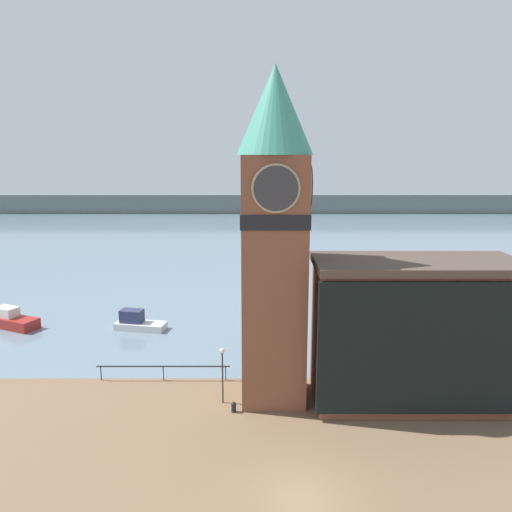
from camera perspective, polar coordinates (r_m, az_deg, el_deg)
ground_plane at (r=26.38m, az=4.99°, el=-25.81°), size 160.00×160.00×0.00m
water at (r=94.95m, az=1.03°, el=2.03°), size 160.00×120.00×0.00m
far_shoreline at (r=134.26m, az=0.65°, el=5.98°), size 180.00×3.00×5.00m
pier_railing at (r=37.18m, az=-10.83°, el=-12.46°), size 9.56×0.08×1.09m
clock_tower at (r=31.18m, az=1.84°, el=2.87°), size 4.64×4.64×21.20m
pier_building at (r=34.02m, az=17.32°, el=-8.22°), size 13.11×5.88×9.46m
boat_near at (r=47.80m, az=-13.65°, el=-7.39°), size 4.85×2.56×1.82m
boat_far at (r=52.22m, az=-26.35°, el=-6.61°), size 5.18×3.74×1.87m
mooring_bollard_near at (r=32.85m, az=-2.82°, el=-16.80°), size 0.32×0.32×0.69m
lamp_post at (r=32.95m, az=-4.12°, el=-12.28°), size 0.32×0.32×3.78m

